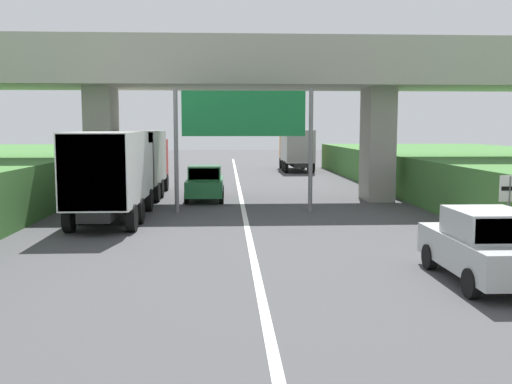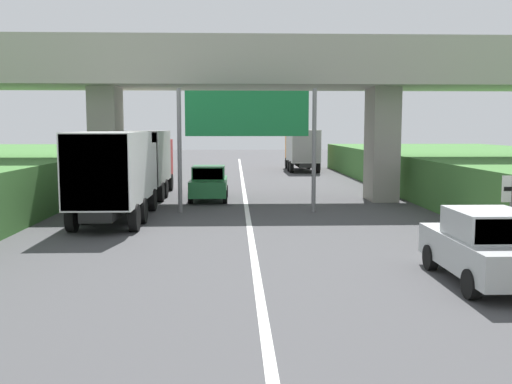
# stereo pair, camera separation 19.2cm
# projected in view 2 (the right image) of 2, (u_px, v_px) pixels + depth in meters

# --- Properties ---
(lane_centre_stripe) EXTENTS (0.20, 90.68, 0.01)m
(lane_centre_stripe) POSITION_uv_depth(u_px,v_px,m) (248.00, 221.00, 22.41)
(lane_centre_stripe) COLOR white
(lane_centre_stripe) RESTS_ON ground
(overpass_bridge) EXTENTS (40.00, 4.80, 7.74)m
(overpass_bridge) POSITION_uv_depth(u_px,v_px,m) (245.00, 81.00, 28.06)
(overpass_bridge) COLOR #9E998E
(overpass_bridge) RESTS_ON ground
(overhead_highway_sign) EXTENTS (5.88, 0.18, 5.24)m
(overhead_highway_sign) POSITION_uv_depth(u_px,v_px,m) (247.00, 121.00, 24.33)
(overhead_highway_sign) COLOR slate
(overhead_highway_sign) RESTS_ON ground
(speed_limit_sign) EXTENTS (0.60, 0.08, 2.23)m
(speed_limit_sign) POSITION_uv_depth(u_px,v_px,m) (511.00, 202.00, 16.56)
(speed_limit_sign) COLOR slate
(speed_limit_sign) RESTS_ON ground
(truck_orange) EXTENTS (2.44, 7.30, 3.44)m
(truck_orange) POSITION_uv_depth(u_px,v_px,m) (302.00, 148.00, 48.52)
(truck_orange) COLOR black
(truck_orange) RESTS_ON ground
(truck_white) EXTENTS (2.44, 7.30, 3.44)m
(truck_white) POSITION_uv_depth(u_px,v_px,m) (116.00, 171.00, 22.11)
(truck_white) COLOR black
(truck_white) RESTS_ON ground
(truck_red) EXTENTS (2.44, 7.30, 3.44)m
(truck_red) POSITION_uv_depth(u_px,v_px,m) (145.00, 160.00, 30.27)
(truck_red) COLOR black
(truck_red) RESTS_ON ground
(car_green) EXTENTS (1.86, 4.10, 1.72)m
(car_green) POSITION_uv_depth(u_px,v_px,m) (209.00, 183.00, 28.68)
(car_green) COLOR #236B38
(car_green) RESTS_ON ground
(car_silver) EXTENTS (1.86, 4.10, 1.72)m
(car_silver) POSITION_uv_depth(u_px,v_px,m) (486.00, 247.00, 13.30)
(car_silver) COLOR #B2B5B7
(car_silver) RESTS_ON ground
(construction_barrel_3) EXTENTS (0.57, 0.57, 0.90)m
(construction_barrel_3) POSITION_uv_depth(u_px,v_px,m) (472.00, 231.00, 17.62)
(construction_barrel_3) COLOR orange
(construction_barrel_3) RESTS_ON ground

